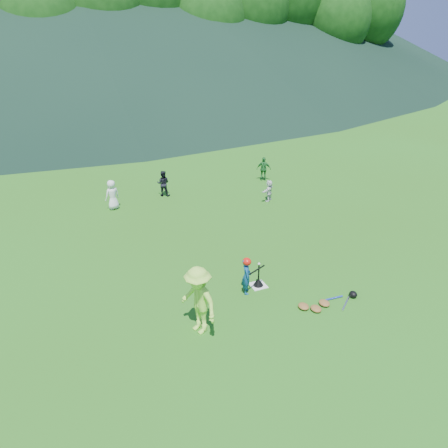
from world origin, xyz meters
The scene contains 14 objects.
ground centered at (0.00, 0.00, 0.00)m, with size 120.00×120.00×0.00m, color #2A6216.
home_plate centered at (0.00, 0.00, 0.01)m, with size 0.45×0.45×0.02m, color silver.
baseball centered at (0.00, 0.00, 0.74)m, with size 0.08×0.08×0.08m, color white.
batter_child centered at (-0.47, -0.16, 0.55)m, with size 0.40×0.26×1.09m, color navy.
adult_coach centered at (-2.28, -1.19, 0.91)m, with size 1.17×0.67×1.81m, color #A7EF46.
fielder_a centered at (-2.79, 7.35, 0.61)m, with size 0.59×0.39×1.21m, color white.
fielder_b centered at (-0.51, 7.91, 0.57)m, with size 0.55×0.43×1.13m, color black.
fielder_c centered at (4.40, 7.90, 0.57)m, with size 0.67×0.28×1.14m, color #22712D.
fielder_d centered at (3.41, 5.58, 0.46)m, with size 0.85×0.27×0.91m, color silver.
batting_tee centered at (0.00, 0.00, 0.13)m, with size 0.30×0.30×0.68m.
batter_gear centered at (-0.45, -0.16, 0.99)m, with size 0.72×0.31×0.45m.
equipment_pile centered at (1.21, -1.56, 0.07)m, with size 1.80×0.73×0.19m.
outfield_fence centered at (0.00, 28.00, 0.70)m, with size 70.07×0.08×1.33m.
tree_line centered at (0.20, 33.83, 8.21)m, with size 70.04×11.40×14.82m.
Camera 1 is at (-5.19, -9.41, 7.14)m, focal length 35.00 mm.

